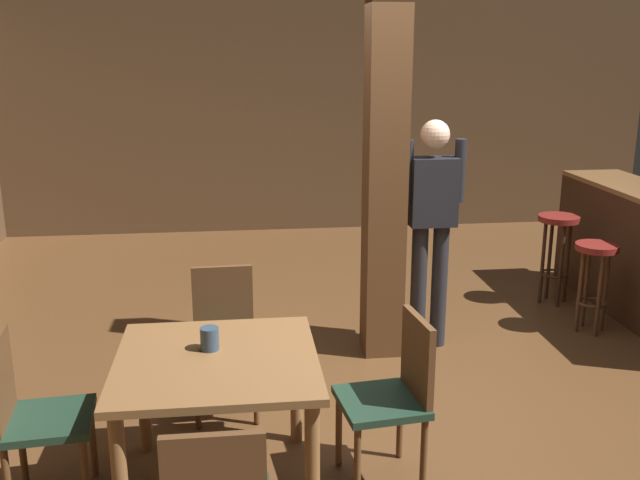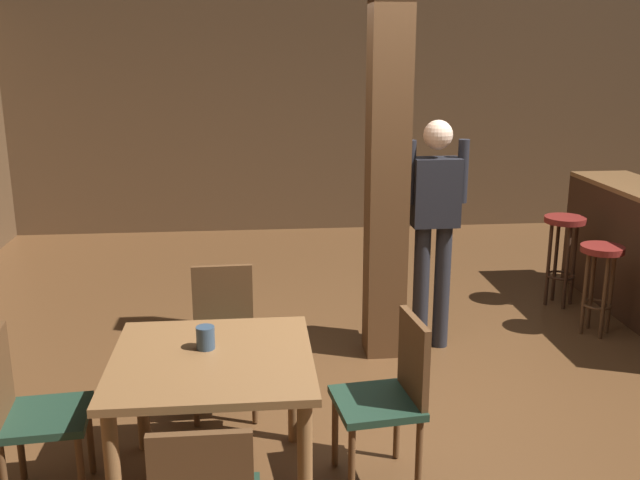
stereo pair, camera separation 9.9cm
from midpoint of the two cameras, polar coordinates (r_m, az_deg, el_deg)
name	(u,v)px [view 2 (the right image)]	position (r m, az deg, el deg)	size (l,w,h in m)	color
ground_plane	(419,389)	(4.92, 8.50, -11.75)	(10.80, 10.80, 0.00)	brown
wall_back	(339,116)	(8.86, 1.84, 9.87)	(8.00, 0.10, 2.80)	brown
pillar	(387,167)	(5.06, 5.98, 5.83)	(0.28, 0.28, 2.80)	brown
dining_table	(213,378)	(3.64, -7.79, -10.86)	(0.99, 0.99, 0.74)	brown
chair_north	(224,331)	(4.49, -7.09, -7.28)	(0.43, 0.43, 0.89)	#1E3828
chair_west	(27,408)	(3.84, -21.67, -12.40)	(0.46, 0.46, 0.89)	#1E3828
chair_east	(391,391)	(3.76, 6.46, -11.94)	(0.47, 0.47, 0.89)	#1E3828
napkin_cup	(206,338)	(3.66, -8.38, -7.74)	(0.09, 0.09, 0.12)	#33475B
standing_person	(434,219)	(5.28, 9.67, 1.69)	(0.47, 0.21, 1.72)	black
bar_stool_near	(600,269)	(6.00, 21.95, -2.16)	(0.33, 0.33, 0.73)	maroon
bar_stool_mid	(563,240)	(6.56, 19.30, 0.04)	(0.35, 0.35, 0.80)	maroon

